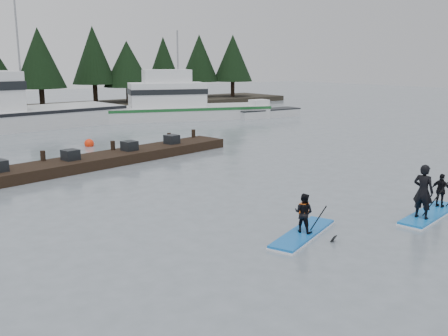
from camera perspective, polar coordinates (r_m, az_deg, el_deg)
ground at (r=15.78m, az=13.67°, el=-7.59°), size 160.00×160.00×0.00m
fishing_boat_medium at (r=45.49m, az=-4.82°, el=6.40°), size 15.16×9.18×8.69m
skiff at (r=46.96m, az=4.96°, el=6.28°), size 6.59×2.54×0.75m
floating_dock at (r=26.31m, az=-13.32°, el=0.99°), size 15.65×4.55×0.52m
buoy_c at (r=44.97m, az=-1.49°, el=5.58°), size 0.61×0.61×0.61m
buoy_b at (r=32.08m, az=-15.14°, el=2.42°), size 0.59×0.59×0.59m
paddleboard_solo at (r=15.45m, az=9.05°, el=-6.17°), size 3.32×1.84×1.81m
paddleboard_duo at (r=18.33m, az=22.44°, el=-3.23°), size 3.56×1.49×2.41m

